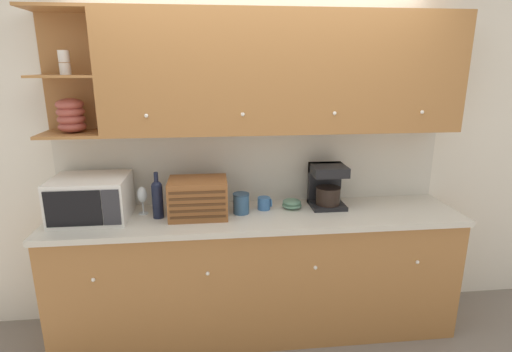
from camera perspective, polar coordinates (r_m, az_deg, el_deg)
The scene contains 13 objects.
ground_plane at distance 3.59m, azimuth -0.37°, elevation -17.98°, with size 24.00×24.00×0.00m, color slate.
wall_back at distance 3.09m, azimuth -0.47°, elevation 2.85°, with size 5.32×0.06×2.60m.
counter_unit at distance 3.09m, azimuth 0.18°, elevation -13.61°, with size 2.94×0.61×0.95m.
backsplash_panel at distance 3.07m, azimuth -0.40°, elevation 1.50°, with size 2.92×0.01×0.57m.
upper_cabinets at distance 2.85m, azimuth 3.18°, elevation 14.40°, with size 2.92×0.35×0.82m.
microwave at distance 2.97m, azimuth -22.47°, elevation -2.97°, with size 0.50×0.42×0.30m.
wine_glass at distance 2.96m, azimuth -15.95°, elevation -2.73°, with size 0.07×0.07×0.20m.
wine_bottle at distance 2.85m, azimuth -13.91°, elevation -2.99°, with size 0.08×0.08×0.33m.
bread_box at distance 2.83m, azimuth -8.26°, elevation -3.11°, with size 0.40×0.30×0.27m.
storage_canister at distance 2.87m, azimuth -2.14°, elevation -3.93°, with size 0.12×0.12×0.15m.
mug at distance 2.96m, azimuth 1.19°, elevation -3.92°, with size 0.11×0.09×0.09m.
bowl_stack_on_counter at distance 3.00m, azimuth 5.14°, elevation -3.97°, with size 0.15×0.15×0.07m.
coffee_maker at distance 3.04m, azimuth 10.10°, elevation -1.35°, with size 0.25×0.24×0.32m.
Camera 1 is at (-0.30, -2.97, 1.98)m, focal length 28.00 mm.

